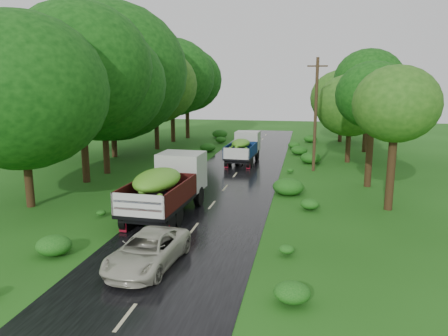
% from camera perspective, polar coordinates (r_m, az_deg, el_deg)
% --- Properties ---
extents(ground, '(120.00, 120.00, 0.00)m').
position_cam_1_polar(ground, '(17.31, -7.39, -12.21)').
color(ground, '#19490F').
rests_on(ground, ground).
extents(road, '(6.50, 80.00, 0.02)m').
position_cam_1_polar(road, '(21.78, -3.29, -7.04)').
color(road, black).
rests_on(road, ground).
extents(road_lines, '(0.12, 69.60, 0.00)m').
position_cam_1_polar(road_lines, '(22.70, -2.68, -6.23)').
color(road_lines, '#BFB78C').
rests_on(road_lines, road).
extents(truck_near, '(2.78, 7.06, 2.92)m').
position_cam_1_polar(truck_near, '(22.71, -7.26, -2.03)').
color(truck_near, black).
rests_on(truck_near, ground).
extents(truck_far, '(2.35, 5.94, 2.46)m').
position_cam_1_polar(truck_far, '(36.73, 2.60, 2.82)').
color(truck_far, black).
rests_on(truck_far, ground).
extents(car, '(2.42, 4.62, 1.24)m').
position_cam_1_polar(car, '(16.86, -9.94, -10.58)').
color(car, beige).
rests_on(car, road).
extents(utility_pole, '(1.50, 0.24, 8.53)m').
position_cam_1_polar(utility_pole, '(33.79, 11.87, 6.95)').
color(utility_pole, '#382616').
rests_on(utility_pole, ground).
extents(trees_left, '(7.69, 33.80, 9.90)m').
position_cam_1_polar(trees_left, '(39.03, -12.48, 11.29)').
color(trees_left, black).
rests_on(trees_left, ground).
extents(trees_right, '(5.60, 30.00, 8.48)m').
position_cam_1_polar(trees_right, '(39.69, 17.20, 9.00)').
color(trees_right, black).
rests_on(trees_right, ground).
extents(shrubs, '(11.90, 44.00, 0.70)m').
position_cam_1_polar(shrubs, '(30.19, 0.83, -1.09)').
color(shrubs, '#145514').
rests_on(shrubs, ground).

